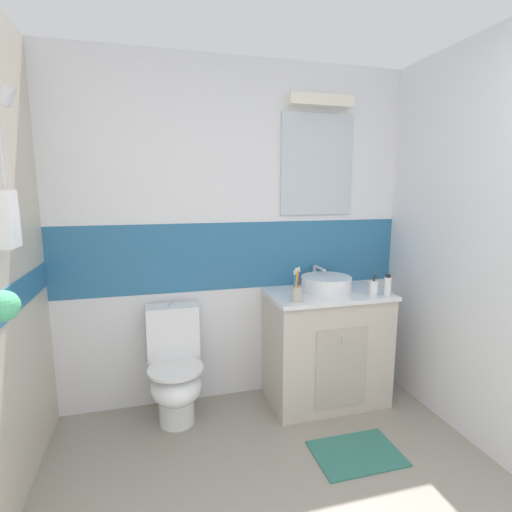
# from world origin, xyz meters

# --- Properties ---
(wall_back_tiled) EXTENTS (3.20, 0.20, 2.50)m
(wall_back_tiled) POSITION_xyz_m (0.01, 2.45, 1.26)
(wall_back_tiled) COLOR white
(wall_back_tiled) RESTS_ON ground_plane
(vanity_cabinet) EXTENTS (0.87, 0.54, 0.85)m
(vanity_cabinet) POSITION_xyz_m (0.62, 2.14, 0.43)
(vanity_cabinet) COLOR beige
(vanity_cabinet) RESTS_ON ground_plane
(sink_basin) EXTENTS (0.37, 0.41, 0.16)m
(sink_basin) POSITION_xyz_m (0.62, 2.16, 0.91)
(sink_basin) COLOR white
(sink_basin) RESTS_ON vanity_cabinet
(toilet) EXTENTS (0.37, 0.50, 0.80)m
(toilet) POSITION_xyz_m (-0.49, 2.16, 0.37)
(toilet) COLOR white
(toilet) RESTS_ON ground_plane
(toothbrush_cup) EXTENTS (0.08, 0.08, 0.23)m
(toothbrush_cup) POSITION_xyz_m (0.31, 1.96, 0.91)
(toothbrush_cup) COLOR #B2ADA3
(toothbrush_cup) RESTS_ON vanity_cabinet
(soap_dispenser) EXTENTS (0.06, 0.06, 0.15)m
(soap_dispenser) POSITION_xyz_m (0.88, 1.96, 0.90)
(soap_dispenser) COLOR white
(soap_dispenser) RESTS_ON vanity_cabinet
(deodorant_spray_can) EXTENTS (0.05, 0.05, 0.15)m
(deodorant_spray_can) POSITION_xyz_m (0.98, 1.94, 0.92)
(deodorant_spray_can) COLOR white
(deodorant_spray_can) RESTS_ON vanity_cabinet
(bath_mat) EXTENTS (0.52, 0.36, 0.01)m
(bath_mat) POSITION_xyz_m (0.54, 1.50, 0.01)
(bath_mat) COLOR #337266
(bath_mat) RESTS_ON ground_plane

